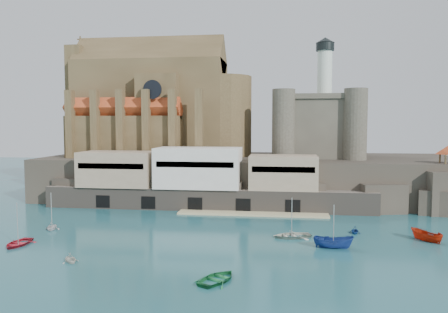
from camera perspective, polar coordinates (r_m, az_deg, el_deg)
ground at (r=70.96m, az=1.11°, el=-10.49°), size 300.00×300.00×0.00m
promontory at (r=108.64m, az=3.36°, el=-2.69°), size 100.00×36.00×10.00m
quay at (r=93.76m, az=-3.49°, el=-3.10°), size 70.00×12.00×13.05m
church at (r=114.61m, az=-8.60°, el=6.25°), size 47.00×25.93×30.51m
castle_keep at (r=109.57m, az=12.00°, el=4.31°), size 21.20×21.20×29.30m
boat_0 at (r=73.42m, az=-25.29°, el=-10.40°), size 4.08×1.21×5.70m
boat_1 at (r=62.20m, az=-19.42°, el=-12.88°), size 2.87×2.89×2.93m
boat_2 at (r=66.98m, az=14.07°, el=-11.52°), size 2.32×2.27×5.79m
boat_3 at (r=52.41m, az=-0.83°, el=-15.92°), size 4.28×3.03×5.87m
boat_4 at (r=81.37m, az=-21.55°, el=-8.87°), size 3.07×2.10×3.33m
boat_5 at (r=75.56m, az=24.89°, el=-9.98°), size 2.85×2.86×5.33m
boat_6 at (r=71.66m, az=8.82°, el=-10.40°), size 2.63×4.60×6.20m
boat_7 at (r=76.70m, az=16.70°, el=-9.55°), size 2.62×1.89×2.77m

